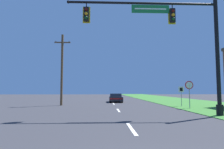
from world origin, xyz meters
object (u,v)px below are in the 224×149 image
object	(u,v)px
car_ahead	(116,98)
utility_pole_near	(62,68)
route_sign_post	(181,92)
stop_sign	(189,88)
signal_mast	(181,38)

from	to	relation	value
car_ahead	utility_pole_near	bearing A→B (deg)	-136.95
route_sign_post	utility_pole_near	xyz separation A→B (m)	(-12.78, 2.14, 2.64)
stop_sign	utility_pole_near	xyz separation A→B (m)	(-12.61, 4.52, 2.30)
signal_mast	utility_pole_near	size ratio (longest dim) A/B	1.28
route_sign_post	stop_sign	bearing A→B (deg)	-94.06
signal_mast	utility_pole_near	distance (m)	13.87
route_sign_post	utility_pole_near	world-z (taller)	utility_pole_near
signal_mast	car_ahead	size ratio (longest dim) A/B	2.43
car_ahead	stop_sign	distance (m)	12.27
stop_sign	route_sign_post	size ratio (longest dim) A/B	1.23
car_ahead	utility_pole_near	xyz separation A→B (m)	(-6.43, -6.01, 3.56)
utility_pole_near	car_ahead	bearing A→B (deg)	43.05
signal_mast	route_sign_post	size ratio (longest dim) A/B	5.08
signal_mast	utility_pole_near	xyz separation A→B (m)	(-9.88, 9.69, -1.02)
car_ahead	stop_sign	bearing A→B (deg)	-59.57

